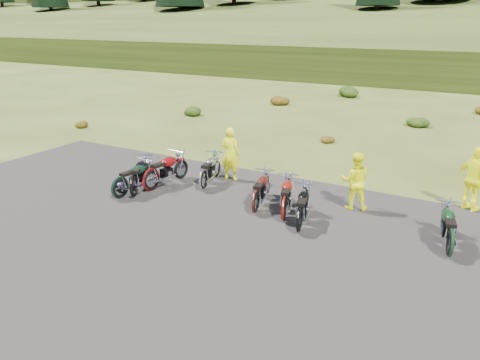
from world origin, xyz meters
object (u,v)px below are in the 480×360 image
Objects in this scene: motorcycle_3 at (204,190)px; motorcycle_7 at (448,257)px; motorcycle_0 at (135,197)px; person_middle at (230,155)px.

motorcycle_7 is at bearing -110.25° from motorcycle_3.
motorcycle_3 is 1.01× the size of motorcycle_7.
motorcycle_0 is 1.12× the size of person_middle.
motorcycle_0 is 2.16m from motorcycle_3.
person_middle is at bearing -55.48° from motorcycle_0.
motorcycle_3 is at bearing -67.85° from motorcycle_0.
motorcycle_0 is at bearing 122.82° from motorcycle_3.
motorcycle_7 is (8.87, 0.68, 0.00)m from motorcycle_0.
motorcycle_7 is 7.51m from person_middle.
motorcycle_3 is (1.49, 1.56, 0.00)m from motorcycle_0.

